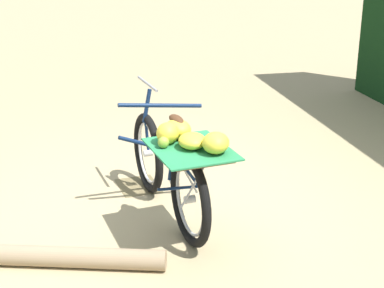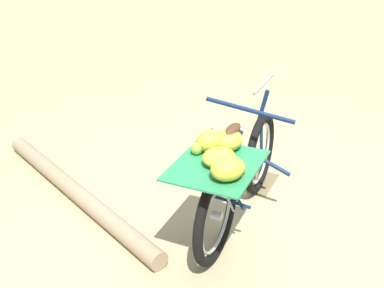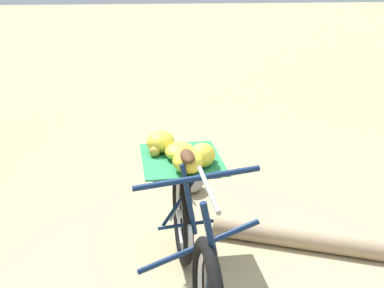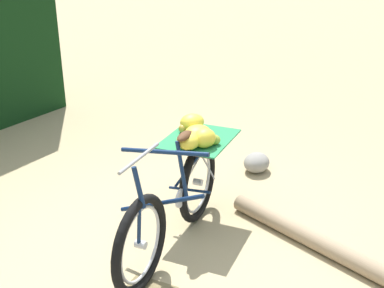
{
  "view_description": "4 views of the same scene",
  "coord_description": "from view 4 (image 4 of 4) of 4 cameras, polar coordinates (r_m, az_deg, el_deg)",
  "views": [
    {
      "loc": [
        -4.3,
        1.61,
        2.25
      ],
      "look_at": [
        -0.51,
        0.21,
        0.79
      ],
      "focal_mm": 54.78,
      "sensor_mm": 36.0,
      "label": 1
    },
    {
      "loc": [
        -3.1,
        -0.77,
        2.24
      ],
      "look_at": [
        -0.72,
        0.36,
        0.97
      ],
      "focal_mm": 43.66,
      "sensor_mm": 36.0,
      "label": 2
    },
    {
      "loc": [
        2.57,
        -0.08,
        2.0
      ],
      "look_at": [
        -0.48,
        0.3,
        0.92
      ],
      "focal_mm": 46.19,
      "sensor_mm": 36.0,
      "label": 3
    },
    {
      "loc": [
        2.96,
        1.79,
        2.33
      ],
      "look_at": [
        -0.53,
        0.2,
        0.74
      ],
      "focal_mm": 45.33,
      "sensor_mm": 36.0,
      "label": 4
    }
  ],
  "objects": [
    {
      "name": "path_stone",
      "position": [
        5.37,
        7.61,
        -2.17
      ],
      "size": [
        0.33,
        0.28,
        0.21
      ],
      "primitive_type": "ellipsoid",
      "color": "gray",
      "rests_on": "ground_plane"
    },
    {
      "name": "ground_plane",
      "position": [
        4.17,
        -5.63,
        -11.54
      ],
      "size": [
        60.0,
        60.0,
        0.0
      ],
      "primitive_type": "plane",
      "color": "tan"
    },
    {
      "name": "fallen_log",
      "position": [
        4.02,
        18.96,
        -13.05
      ],
      "size": [
        1.16,
        2.34,
        0.15
      ],
      "primitive_type": "cylinder",
      "rotation": [
        0.0,
        1.57,
        1.15
      ],
      "color": "#9E8466",
      "rests_on": "ground_plane"
    },
    {
      "name": "bicycle",
      "position": [
        3.94,
        -1.5,
        -5.09
      ],
      "size": [
        1.78,
        0.71,
        1.03
      ],
      "rotation": [
        0.0,
        0.0,
        0.02
      ],
      "color": "black",
      "rests_on": "ground_plane"
    }
  ]
}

